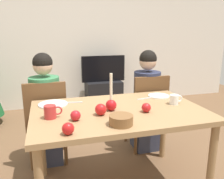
{
  "coord_description": "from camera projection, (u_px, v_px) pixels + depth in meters",
  "views": [
    {
      "loc": [
        -0.55,
        -1.74,
        1.38
      ],
      "look_at": [
        0.0,
        0.2,
        0.87
      ],
      "focal_mm": 37.58,
      "sensor_mm": 36.0,
      "label": 1
    }
  ],
  "objects": [
    {
      "name": "fork_left",
      "position": [
        72.0,
        102.0,
        2.1
      ],
      "size": [
        0.18,
        0.04,
        0.01
      ],
      "primitive_type": "cube",
      "rotation": [
        0.0,
        0.0,
        -0.13
      ],
      "color": "silver",
      "rests_on": "dining_table"
    },
    {
      "name": "dining_table",
      "position": [
        119.0,
        119.0,
        1.95
      ],
      "size": [
        1.4,
        0.9,
        0.75
      ],
      "color": "#99754C",
      "rests_on": "ground"
    },
    {
      "name": "apple_by_left_plate",
      "position": [
        76.0,
        116.0,
        1.68
      ],
      "size": [
        0.08,
        0.08,
        0.08
      ],
      "primitive_type": "sphere",
      "color": "red",
      "rests_on": "dining_table"
    },
    {
      "name": "mug_right",
      "position": [
        174.0,
        99.0,
        2.05
      ],
      "size": [
        0.12,
        0.08,
        0.09
      ],
      "color": "white",
      "rests_on": "dining_table"
    },
    {
      "name": "plate_right",
      "position": [
        159.0,
        96.0,
        2.3
      ],
      "size": [
        0.2,
        0.2,
        0.01
      ],
      "primitive_type": "cylinder",
      "color": "white",
      "rests_on": "dining_table"
    },
    {
      "name": "candle_centerpiece",
      "position": [
        111.0,
        103.0,
        1.89
      ],
      "size": [
        0.09,
        0.09,
        0.31
      ],
      "color": "red",
      "rests_on": "dining_table"
    },
    {
      "name": "fork_right",
      "position": [
        145.0,
        98.0,
        2.22
      ],
      "size": [
        0.18,
        0.05,
        0.01
      ],
      "primitive_type": "cube",
      "rotation": [
        0.0,
        0.0,
        0.18
      ],
      "color": "silver",
      "rests_on": "dining_table"
    },
    {
      "name": "mug_left",
      "position": [
        51.0,
        112.0,
        1.72
      ],
      "size": [
        0.13,
        0.09,
        0.1
      ],
      "color": "#B72D2D",
      "rests_on": "dining_table"
    },
    {
      "name": "bowl_walnuts",
      "position": [
        121.0,
        120.0,
        1.61
      ],
      "size": [
        0.17,
        0.17,
        0.07
      ],
      "primitive_type": "cylinder",
      "color": "brown",
      "rests_on": "dining_table"
    },
    {
      "name": "tv",
      "position": [
        103.0,
        69.0,
        4.2
      ],
      "size": [
        0.79,
        0.05,
        0.46
      ],
      "color": "black",
      "rests_on": "tv_stand"
    },
    {
      "name": "tv_stand",
      "position": [
        104.0,
        94.0,
        4.31
      ],
      "size": [
        0.64,
        0.4,
        0.48
      ],
      "primitive_type": "cube",
      "color": "black",
      "rests_on": "ground"
    },
    {
      "name": "person_right_child",
      "position": [
        146.0,
        102.0,
        2.71
      ],
      "size": [
        0.3,
        0.3,
        1.17
      ],
      "color": "#33384C",
      "rests_on": "ground"
    },
    {
      "name": "plate_left",
      "position": [
        53.0,
        104.0,
        2.04
      ],
      "size": [
        0.25,
        0.25,
        0.01
      ],
      "primitive_type": "cylinder",
      "color": "silver",
      "rests_on": "dining_table"
    },
    {
      "name": "apple_far_edge",
      "position": [
        68.0,
        129.0,
        1.45
      ],
      "size": [
        0.08,
        0.08,
        0.08
      ],
      "primitive_type": "sphere",
      "color": "red",
      "rests_on": "dining_table"
    },
    {
      "name": "person_left_child",
      "position": [
        46.0,
        111.0,
        2.41
      ],
      "size": [
        0.3,
        0.3,
        1.17
      ],
      "color": "#33384C",
      "rests_on": "ground"
    },
    {
      "name": "chair_right",
      "position": [
        147.0,
        108.0,
        2.69
      ],
      "size": [
        0.4,
        0.4,
        0.9
      ],
      "color": "brown",
      "rests_on": "ground"
    },
    {
      "name": "apple_by_right_mug",
      "position": [
        101.0,
        109.0,
        1.79
      ],
      "size": [
        0.09,
        0.09,
        0.09
      ],
      "primitive_type": "sphere",
      "color": "red",
      "rests_on": "dining_table"
    },
    {
      "name": "chair_left",
      "position": [
        47.0,
        118.0,
        2.4
      ],
      "size": [
        0.4,
        0.4,
        0.9
      ],
      "color": "brown",
      "rests_on": "ground"
    },
    {
      "name": "apple_near_candle",
      "position": [
        146.0,
        108.0,
        1.85
      ],
      "size": [
        0.07,
        0.07,
        0.07
      ],
      "primitive_type": "sphere",
      "color": "red",
      "rests_on": "dining_table"
    },
    {
      "name": "back_wall",
      "position": [
        75.0,
        35.0,
        4.21
      ],
      "size": [
        6.4,
        0.1,
        2.6
      ],
      "primitive_type": "cube",
      "color": "silver",
      "rests_on": "ground"
    }
  ]
}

